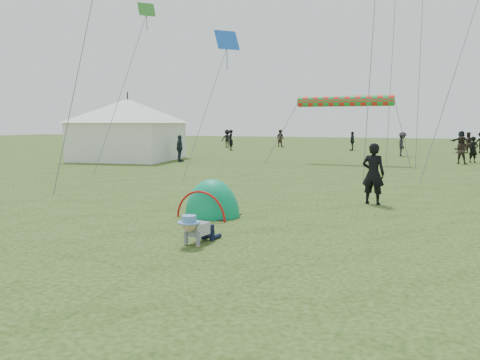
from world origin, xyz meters
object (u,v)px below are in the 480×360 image
(crawling_toddler, at_px, (196,228))
(event_marquee, at_px, (128,127))
(standing_adult, at_px, (373,174))
(popup_tent, at_px, (212,216))

(crawling_toddler, bearing_deg, event_marquee, 138.79)
(standing_adult, height_order, event_marquee, event_marquee)
(standing_adult, distance_m, event_marquee, 20.14)
(popup_tent, bearing_deg, crawling_toddler, -63.89)
(crawling_toddler, xyz_separation_m, event_marquee, (-13.41, 17.75, 1.80))
(standing_adult, bearing_deg, popup_tent, 51.59)
(crawling_toddler, relative_size, standing_adult, 0.45)
(crawling_toddler, bearing_deg, standing_adult, 75.86)
(popup_tent, distance_m, standing_adult, 5.07)
(popup_tent, xyz_separation_m, standing_adult, (3.77, 3.28, 0.91))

